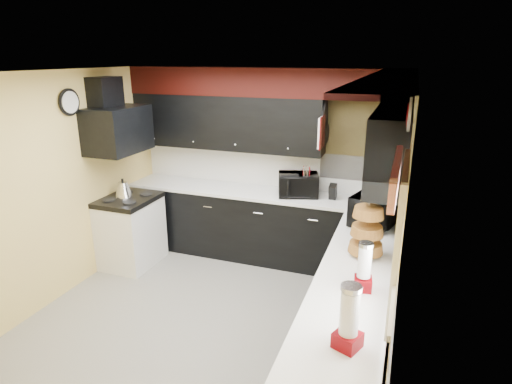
% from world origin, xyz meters
% --- Properties ---
extents(ground, '(3.60, 3.60, 0.00)m').
position_xyz_m(ground, '(0.00, 0.00, 0.00)').
color(ground, gray).
rests_on(ground, ground).
extents(wall_back, '(3.60, 0.06, 2.50)m').
position_xyz_m(wall_back, '(0.00, 1.80, 1.25)').
color(wall_back, '#E0C666').
rests_on(wall_back, ground).
extents(wall_right, '(0.06, 3.60, 2.50)m').
position_xyz_m(wall_right, '(1.80, 0.00, 1.25)').
color(wall_right, '#E0C666').
rests_on(wall_right, ground).
extents(wall_left, '(0.06, 3.60, 2.50)m').
position_xyz_m(wall_left, '(-1.80, 0.00, 1.25)').
color(wall_left, '#E0C666').
rests_on(wall_left, ground).
extents(ceiling, '(3.60, 3.60, 0.06)m').
position_xyz_m(ceiling, '(0.00, 0.00, 2.50)').
color(ceiling, white).
rests_on(ceiling, wall_back).
extents(cab_back, '(3.60, 0.60, 0.90)m').
position_xyz_m(cab_back, '(0.00, 1.50, 0.45)').
color(cab_back, black).
rests_on(cab_back, ground).
extents(cab_right, '(0.60, 3.00, 0.90)m').
position_xyz_m(cab_right, '(1.50, -0.30, 0.45)').
color(cab_right, black).
rests_on(cab_right, ground).
extents(counter_back, '(3.62, 0.64, 0.04)m').
position_xyz_m(counter_back, '(0.00, 1.50, 0.92)').
color(counter_back, white).
rests_on(counter_back, cab_back).
extents(counter_right, '(0.64, 3.02, 0.04)m').
position_xyz_m(counter_right, '(1.50, -0.30, 0.92)').
color(counter_right, white).
rests_on(counter_right, cab_right).
extents(splash_back, '(3.60, 0.02, 0.50)m').
position_xyz_m(splash_back, '(0.00, 1.79, 1.19)').
color(splash_back, white).
rests_on(splash_back, counter_back).
extents(splash_right, '(0.02, 3.60, 0.50)m').
position_xyz_m(splash_right, '(1.79, 0.00, 1.19)').
color(splash_right, white).
rests_on(splash_right, counter_right).
extents(upper_back, '(2.60, 0.35, 0.70)m').
position_xyz_m(upper_back, '(-0.50, 1.62, 1.80)').
color(upper_back, black).
rests_on(upper_back, wall_back).
extents(upper_right, '(0.35, 1.80, 0.70)m').
position_xyz_m(upper_right, '(1.62, 0.90, 1.80)').
color(upper_right, black).
rests_on(upper_right, wall_right).
extents(soffit_back, '(3.60, 0.36, 0.35)m').
position_xyz_m(soffit_back, '(0.00, 1.62, 2.33)').
color(soffit_back, black).
rests_on(soffit_back, wall_back).
extents(soffit_right, '(0.36, 3.24, 0.35)m').
position_xyz_m(soffit_right, '(1.62, -0.18, 2.33)').
color(soffit_right, black).
rests_on(soffit_right, wall_right).
extents(stove, '(0.60, 0.75, 0.86)m').
position_xyz_m(stove, '(-1.50, 0.75, 0.43)').
color(stove, white).
rests_on(stove, ground).
extents(cooktop, '(0.62, 0.77, 0.06)m').
position_xyz_m(cooktop, '(-1.50, 0.75, 0.89)').
color(cooktop, black).
rests_on(cooktop, stove).
extents(hood, '(0.50, 0.78, 0.55)m').
position_xyz_m(hood, '(-1.55, 0.75, 1.78)').
color(hood, black).
rests_on(hood, wall_left).
extents(hood_duct, '(0.24, 0.40, 0.40)m').
position_xyz_m(hood_duct, '(-1.68, 0.75, 2.20)').
color(hood_duct, black).
rests_on(hood_duct, wall_left).
extents(window, '(0.03, 0.86, 0.96)m').
position_xyz_m(window, '(1.79, -0.90, 1.55)').
color(window, white).
rests_on(window, wall_right).
extents(valance, '(0.04, 0.88, 0.20)m').
position_xyz_m(valance, '(1.73, -0.90, 1.95)').
color(valance, red).
rests_on(valance, wall_right).
extents(pan_top, '(0.03, 0.22, 0.40)m').
position_xyz_m(pan_top, '(0.82, 1.55, 2.00)').
color(pan_top, black).
rests_on(pan_top, upper_back).
extents(pan_mid, '(0.03, 0.28, 0.46)m').
position_xyz_m(pan_mid, '(0.82, 1.42, 1.75)').
color(pan_mid, black).
rests_on(pan_mid, upper_back).
extents(pan_low, '(0.03, 0.24, 0.42)m').
position_xyz_m(pan_low, '(0.82, 1.68, 1.72)').
color(pan_low, black).
rests_on(pan_low, upper_back).
extents(cut_board, '(0.03, 0.26, 0.35)m').
position_xyz_m(cut_board, '(0.83, 1.30, 1.80)').
color(cut_board, white).
rests_on(cut_board, upper_back).
extents(baskets, '(0.27, 0.27, 0.50)m').
position_xyz_m(baskets, '(1.52, 0.05, 1.18)').
color(baskets, brown).
rests_on(baskets, upper_right).
extents(clock, '(0.03, 0.30, 0.30)m').
position_xyz_m(clock, '(-1.77, 0.25, 2.15)').
color(clock, black).
rests_on(clock, wall_left).
extents(deco_plate, '(0.03, 0.24, 0.24)m').
position_xyz_m(deco_plate, '(1.77, -0.35, 2.25)').
color(deco_plate, white).
rests_on(deco_plate, wall_right).
extents(toaster_oven, '(0.59, 0.54, 0.29)m').
position_xyz_m(toaster_oven, '(0.53, 1.50, 1.08)').
color(toaster_oven, black).
rests_on(toaster_oven, counter_back).
extents(microwave, '(0.55, 0.68, 0.32)m').
position_xyz_m(microwave, '(1.54, 0.87, 1.10)').
color(microwave, black).
rests_on(microwave, counter_right).
extents(utensil_crock, '(0.21, 0.21, 0.17)m').
position_xyz_m(utensil_crock, '(0.64, 1.44, 1.03)').
color(utensil_crock, white).
rests_on(utensil_crock, counter_back).
extents(knife_block, '(0.09, 0.12, 0.19)m').
position_xyz_m(knife_block, '(0.97, 1.50, 1.04)').
color(knife_block, black).
rests_on(knife_block, counter_back).
extents(kettle, '(0.25, 0.25, 0.19)m').
position_xyz_m(kettle, '(-1.57, 0.77, 1.01)').
color(kettle, '#B0B0B5').
rests_on(kettle, cooktop).
extents(dispenser_a, '(0.15, 0.15, 0.35)m').
position_xyz_m(dispenser_a, '(1.57, -0.56, 1.12)').
color(dispenser_a, maroon).
rests_on(dispenser_a, counter_right).
extents(dispenser_b, '(0.19, 0.19, 0.40)m').
position_xyz_m(dispenser_b, '(1.56, -1.28, 1.14)').
color(dispenser_b, maroon).
rests_on(dispenser_b, counter_right).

